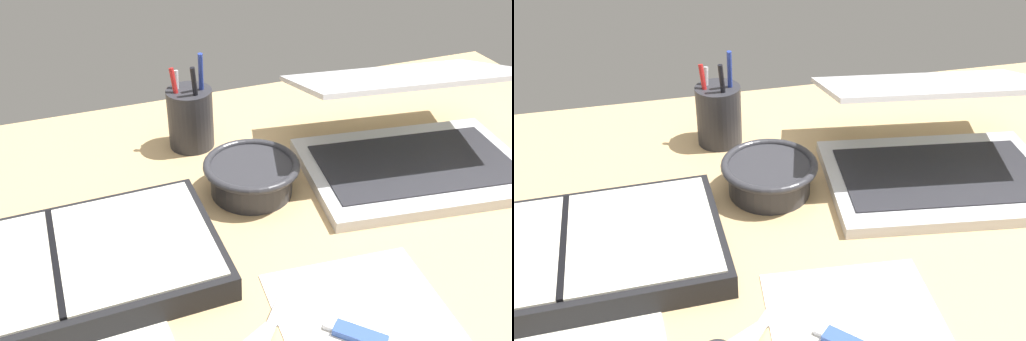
% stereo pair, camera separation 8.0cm
% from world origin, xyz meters
% --- Properties ---
extents(desk_top, '(1.40, 1.00, 0.02)m').
position_xyz_m(desk_top, '(0.00, 0.00, 0.01)').
color(desk_top, tan).
rests_on(desk_top, ground).
extents(laptop, '(0.39, 0.36, 0.17)m').
position_xyz_m(laptop, '(0.27, 0.13, 0.07)').
color(laptop, silver).
rests_on(laptop, desk_top).
extents(bowl, '(0.15, 0.15, 0.05)m').
position_xyz_m(bowl, '(-0.00, 0.14, 0.05)').
color(bowl, '#2D2D33').
rests_on(bowl, desk_top).
extents(pen_cup, '(0.08, 0.08, 0.17)m').
position_xyz_m(pen_cup, '(-0.05, 0.31, 0.07)').
color(pen_cup, '#28282D').
rests_on(pen_cup, desk_top).
extents(planner, '(0.41, 0.23, 0.04)m').
position_xyz_m(planner, '(-0.29, 0.04, 0.04)').
color(planner, black).
rests_on(planner, desk_top).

